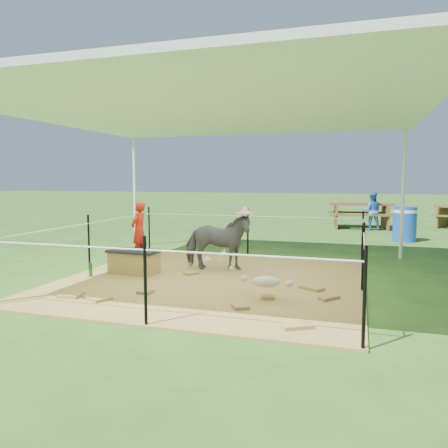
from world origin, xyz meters
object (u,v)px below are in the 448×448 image
(straw_bale, at_px, (134,263))
(trash_barrel, at_px, (405,224))
(green_bottle, at_px, (90,270))
(distant_person, at_px, (372,211))
(pony, at_px, (217,242))
(foal, at_px, (266,279))
(woman, at_px, (139,224))
(picnic_table_near, at_px, (360,215))

(straw_bale, relative_size, trash_barrel, 0.88)
(green_bottle, xyz_separation_m, distant_person, (4.51, 8.52, 0.47))
(pony, bearing_deg, trash_barrel, -41.84)
(foal, bearing_deg, woman, 145.75)
(foal, bearing_deg, picnic_table_near, 70.31)
(woman, bearing_deg, picnic_table_near, 160.54)
(straw_bale, bearing_deg, picnic_table_near, 67.17)
(pony, distance_m, picnic_table_near, 8.31)
(pony, bearing_deg, green_bottle, 113.18)
(green_bottle, height_order, foal, foal)
(pony, distance_m, distant_person, 7.92)
(green_bottle, distance_m, distant_person, 9.66)
(straw_bale, distance_m, foal, 2.62)
(pony, bearing_deg, woman, 110.72)
(trash_barrel, bearing_deg, woman, -129.22)
(foal, height_order, distant_person, distant_person)
(foal, xyz_separation_m, picnic_table_near, (1.17, 9.52, 0.12))
(foal, bearing_deg, pony, 114.61)
(distant_person, bearing_deg, foal, 76.74)
(distant_person, bearing_deg, straw_bale, 60.13)
(green_bottle, bearing_deg, distant_person, 62.09)
(green_bottle, bearing_deg, picnic_table_near, 65.26)
(straw_bale, height_order, pony, pony)
(pony, xyz_separation_m, trash_barrel, (3.45, 5.03, -0.08))
(woman, distance_m, trash_barrel, 7.32)
(woman, relative_size, distant_person, 0.78)
(green_bottle, bearing_deg, woman, 34.70)
(foal, bearing_deg, straw_bale, 146.55)
(straw_bale, distance_m, picnic_table_near, 9.33)
(pony, bearing_deg, straw_bale, 108.81)
(woman, bearing_deg, distant_person, 157.22)
(pony, bearing_deg, distant_person, -27.32)
(green_bottle, relative_size, picnic_table_near, 0.11)
(foal, bearing_deg, distant_person, 67.75)
(straw_bale, relative_size, green_bottle, 3.60)
(green_bottle, relative_size, pony, 0.19)
(green_bottle, relative_size, distant_person, 0.18)
(trash_barrel, distance_m, picnic_table_near, 3.14)
(trash_barrel, distance_m, distant_person, 2.53)
(picnic_table_near, bearing_deg, woman, -117.98)
(pony, height_order, foal, pony)
(green_bottle, height_order, pony, pony)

